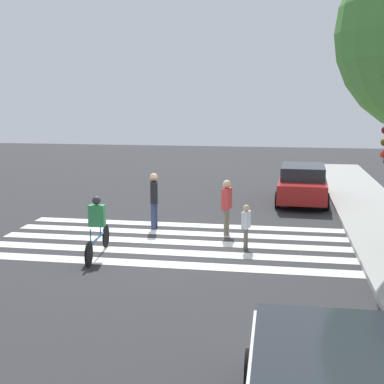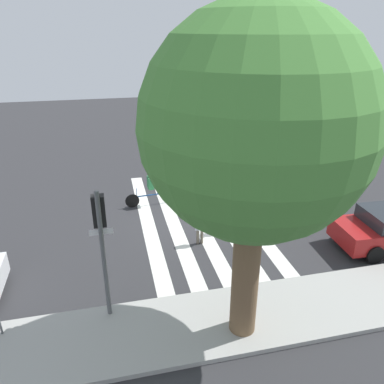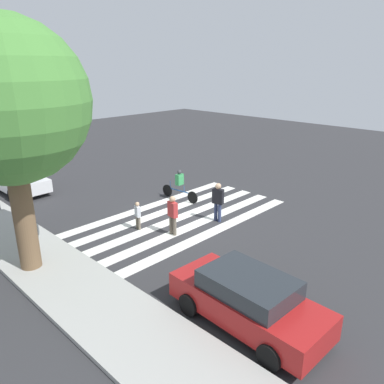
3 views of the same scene
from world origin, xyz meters
The scene contains 11 objects.
ground_plane centered at (0.00, 0.00, 0.00)m, with size 60.00×60.00×0.00m, color #2D2D30.
sidewalk_curb centered at (0.00, 6.25, 0.07)m, with size 36.00×2.50×0.14m.
crosswalk_stripes centered at (0.00, 0.00, 0.00)m, with size 4.67×10.00×0.01m.
traffic_light centered at (3.73, 5.19, 2.68)m, with size 0.60×0.50×3.82m.
street_tree centered at (0.36, 6.68, 5.51)m, with size 4.93×4.93×8.03m.
pedestrian_adult_tall_backpack centered at (-1.06, 1.47, 0.93)m, with size 0.49×0.28×1.65m.
pedestrian_adult_blue_shirt centered at (0.36, 2.14, 0.69)m, with size 0.37×0.24×1.22m.
pedestrian_child_with_backpack centered at (-1.47, -0.84, 0.99)m, with size 0.52×0.33×1.75m.
cyclist_far_lane centered at (1.69, -1.57, 0.86)m, with size 2.33×0.42×1.58m.
car_parked_dark_suv centered at (-6.51, 3.87, 0.75)m, with size 4.39×2.07×1.46m.
car_parked_far_curb centered at (8.79, 3.62, 0.72)m, with size 4.03×2.02×1.39m.
Camera 3 is at (-11.26, 10.89, 6.63)m, focal length 35.00 mm.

